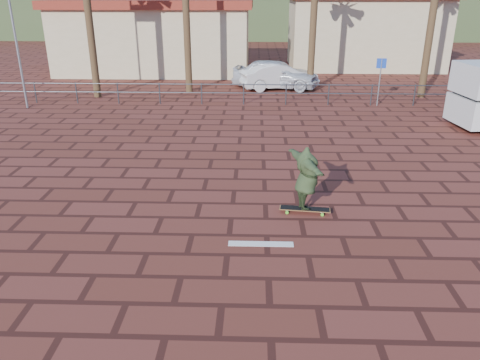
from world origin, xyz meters
The scene contains 12 objects.
ground centered at (0.00, 0.00, 0.00)m, with size 120.00×120.00×0.00m, color maroon.
paint_stripe centered at (0.70, -1.20, 0.00)m, with size 1.40×0.22×0.01m, color white.
guardrail centered at (0.00, 12.00, 0.68)m, with size 24.06×0.06×1.00m.
flagpole centered at (-9.87, 11.00, 4.64)m, with size 1.30×0.10×8.00m.
building_west centered at (-6.00, 22.00, 2.28)m, with size 12.60×7.60×4.50m.
building_east centered at (8.00, 24.00, 2.54)m, with size 10.60×6.60×5.00m.
hill_front centered at (0.00, 50.00, 3.00)m, with size 70.00×18.00×6.00m, color #384C28.
longboard centered at (1.79, 0.36, 0.10)m, with size 1.25×0.41×0.12m.
skateboarder centered at (1.79, 0.36, 0.91)m, with size 1.94×0.53×1.58m, color #2D3D21.
car_silver centered at (1.64, 16.00, 0.79)m, with size 1.87×4.65×1.58m, color silver.
car_white centered at (1.81, 15.85, 0.70)m, with size 1.49×4.26×1.40m, color silver.
street_sign centered at (6.31, 12.00, 1.52)m, with size 0.44×0.06×2.17m.
Camera 1 is at (0.53, -10.00, 5.07)m, focal length 35.00 mm.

